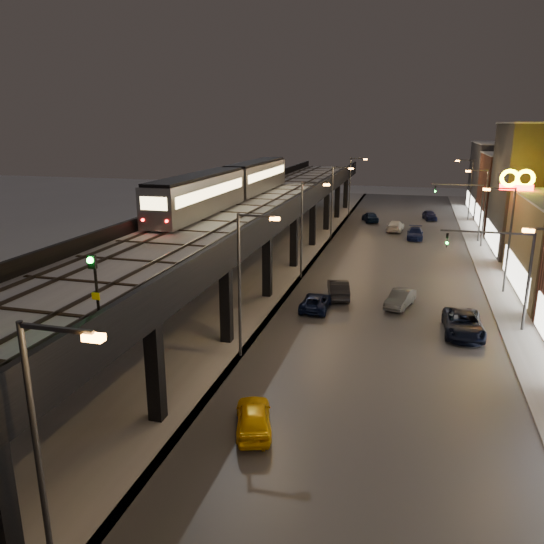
# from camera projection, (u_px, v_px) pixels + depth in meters

# --- Properties ---
(ground) EXTENTS (220.00, 220.00, 0.00)m
(ground) POSITION_uv_depth(u_px,v_px,m) (153.00, 493.00, 20.80)
(ground) COLOR silver
(road_surface) EXTENTS (17.00, 120.00, 0.06)m
(road_surface) POSITION_uv_depth(u_px,v_px,m) (392.00, 273.00, 51.46)
(road_surface) COLOR #46474D
(road_surface) RESTS_ON ground
(sidewalk_right) EXTENTS (4.00, 120.00, 0.14)m
(sidewalk_right) POSITION_uv_depth(u_px,v_px,m) (502.00, 280.00, 48.95)
(sidewalk_right) COLOR #9FA1A8
(sidewalk_right) RESTS_ON ground
(under_viaduct_pavement) EXTENTS (11.00, 120.00, 0.06)m
(under_viaduct_pavement) POSITION_uv_depth(u_px,v_px,m) (259.00, 264.00, 54.84)
(under_viaduct_pavement) COLOR #9FA1A8
(under_viaduct_pavement) RESTS_ON ground
(elevated_viaduct) EXTENTS (9.00, 100.00, 6.30)m
(elevated_viaduct) POSITION_uv_depth(u_px,v_px,m) (249.00, 215.00, 50.40)
(elevated_viaduct) COLOR black
(elevated_viaduct) RESTS_ON ground
(viaduct_trackbed) EXTENTS (8.40, 100.00, 0.32)m
(viaduct_trackbed) POSITION_uv_depth(u_px,v_px,m) (249.00, 207.00, 50.31)
(viaduct_trackbed) COLOR #B2B7C1
(viaduct_trackbed) RESTS_ON elevated_viaduct
(viaduct_parapet_streetside) EXTENTS (0.30, 100.00, 1.10)m
(viaduct_parapet_streetside) POSITION_uv_depth(u_px,v_px,m) (294.00, 204.00, 49.12)
(viaduct_parapet_streetside) COLOR black
(viaduct_parapet_streetside) RESTS_ON elevated_viaduct
(viaduct_parapet_far) EXTENTS (0.30, 100.00, 1.10)m
(viaduct_parapet_far) POSITION_uv_depth(u_px,v_px,m) (207.00, 200.00, 51.29)
(viaduct_parapet_far) COLOR black
(viaduct_parapet_far) RESTS_ON elevated_viaduct
(building_e) EXTENTS (12.20, 12.20, 10.16)m
(building_e) POSITION_uv_depth(u_px,v_px,m) (530.00, 193.00, 71.08)
(building_e) COLOR brown
(building_e) RESTS_ON ground
(building_f) EXTENTS (12.20, 16.20, 11.16)m
(building_f) POSITION_uv_depth(u_px,v_px,m) (513.00, 179.00, 83.96)
(building_f) COLOR #2B2C32
(building_f) RESTS_ON ground
(streetlight_left_0) EXTENTS (2.57, 0.28, 9.00)m
(streetlight_left_0) POSITION_uv_depth(u_px,v_px,m) (45.00, 448.00, 14.85)
(streetlight_left_0) COLOR #38383A
(streetlight_left_0) RESTS_ON ground
(streetlight_left_1) EXTENTS (2.57, 0.28, 9.00)m
(streetlight_left_1) POSITION_uv_depth(u_px,v_px,m) (243.00, 276.00, 31.58)
(streetlight_left_1) COLOR #38383A
(streetlight_left_1) RESTS_ON ground
(streetlight_left_2) EXTENTS (2.57, 0.28, 9.00)m
(streetlight_left_2) POSITION_uv_depth(u_px,v_px,m) (305.00, 223.00, 48.32)
(streetlight_left_2) COLOR #38383A
(streetlight_left_2) RESTS_ON ground
(streetlight_right_2) EXTENTS (2.56, 0.28, 9.00)m
(streetlight_right_2) POSITION_uv_depth(u_px,v_px,m) (507.00, 233.00, 44.03)
(streetlight_right_2) COLOR #38383A
(streetlight_right_2) RESTS_ON ground
(streetlight_left_3) EXTENTS (2.57, 0.28, 9.00)m
(streetlight_left_3) POSITION_uv_depth(u_px,v_px,m) (334.00, 198.00, 65.05)
(streetlight_left_3) COLOR #38383A
(streetlight_left_3) RESTS_ON ground
(streetlight_right_3) EXTENTS (2.56, 0.28, 9.00)m
(streetlight_right_3) POSITION_uv_depth(u_px,v_px,m) (483.00, 203.00, 60.76)
(streetlight_right_3) COLOR #38383A
(streetlight_right_3) RESTS_ON ground
(streetlight_left_4) EXTENTS (2.57, 0.28, 9.00)m
(streetlight_left_4) POSITION_uv_depth(u_px,v_px,m) (352.00, 182.00, 81.79)
(streetlight_left_4) COLOR #38383A
(streetlight_left_4) RESTS_ON ground
(streetlight_right_4) EXTENTS (2.56, 0.28, 9.00)m
(streetlight_right_4) POSITION_uv_depth(u_px,v_px,m) (469.00, 186.00, 77.50)
(streetlight_right_4) COLOR #38383A
(streetlight_right_4) RESTS_ON ground
(traffic_light_rig_a) EXTENTS (6.10, 0.34, 7.00)m
(traffic_light_rig_a) POSITION_uv_depth(u_px,v_px,m) (511.00, 268.00, 36.08)
(traffic_light_rig_a) COLOR #38383A
(traffic_light_rig_a) RESTS_ON ground
(traffic_light_rig_b) EXTENTS (6.10, 0.34, 7.00)m
(traffic_light_rig_b) POSITION_uv_depth(u_px,v_px,m) (472.00, 205.00, 63.97)
(traffic_light_rig_b) COLOR #38383A
(traffic_light_rig_b) RESTS_ON ground
(subway_train) EXTENTS (2.76, 33.38, 3.29)m
(subway_train) POSITION_uv_depth(u_px,v_px,m) (232.00, 184.00, 52.58)
(subway_train) COLOR gray
(subway_train) RESTS_ON viaduct_trackbed
(rail_signal) EXTENTS (0.32, 0.41, 2.77)m
(rail_signal) POSITION_uv_depth(u_px,v_px,m) (94.00, 276.00, 19.50)
(rail_signal) COLOR black
(rail_signal) RESTS_ON viaduct_trackbed
(car_taxi) EXTENTS (2.78, 4.35, 1.38)m
(car_taxi) POSITION_uv_depth(u_px,v_px,m) (254.00, 418.00, 24.85)
(car_taxi) COLOR #F4B905
(car_taxi) RESTS_ON ground
(car_near_white) EXTENTS (2.53, 4.81, 1.51)m
(car_near_white) POSITION_uv_depth(u_px,v_px,m) (338.00, 289.00, 43.93)
(car_near_white) COLOR black
(car_near_white) RESTS_ON ground
(car_mid_silver) EXTENTS (2.06, 4.44, 1.23)m
(car_mid_silver) POSITION_uv_depth(u_px,v_px,m) (316.00, 302.00, 41.10)
(car_mid_silver) COLOR #0A1233
(car_mid_silver) RESTS_ON ground
(car_mid_dark) EXTENTS (2.35, 4.96, 1.40)m
(car_mid_dark) POSITION_uv_depth(u_px,v_px,m) (395.00, 226.00, 71.14)
(car_mid_dark) COLOR white
(car_mid_dark) RESTS_ON ground
(car_far_white) EXTENTS (3.07, 4.76, 1.51)m
(car_far_white) POSITION_uv_depth(u_px,v_px,m) (370.00, 217.00, 77.75)
(car_far_white) COLOR #0B1939
(car_far_white) RESTS_ON ground
(car_onc_silver) EXTENTS (2.46, 4.29, 1.34)m
(car_onc_silver) POSITION_uv_depth(u_px,v_px,m) (400.00, 299.00, 41.68)
(car_onc_silver) COLOR #595F66
(car_onc_silver) RESTS_ON ground
(car_onc_dark) EXTENTS (2.64, 5.54, 1.53)m
(car_onc_dark) POSITION_uv_depth(u_px,v_px,m) (463.00, 324.00, 36.20)
(car_onc_dark) COLOR black
(car_onc_dark) RESTS_ON ground
(car_onc_white) EXTENTS (1.94, 4.73, 1.37)m
(car_onc_white) POSITION_uv_depth(u_px,v_px,m) (415.00, 234.00, 66.38)
(car_onc_white) COLOR #10184A
(car_onc_white) RESTS_ON ground
(car_onc_red) EXTENTS (2.41, 4.35, 1.40)m
(car_onc_red) POSITION_uv_depth(u_px,v_px,m) (430.00, 216.00, 79.49)
(car_onc_red) COLOR #13163C
(car_onc_red) RESTS_ON ground
(sign_mcdonalds) EXTENTS (2.97, 0.41, 10.04)m
(sign_mcdonalds) POSITION_uv_depth(u_px,v_px,m) (516.00, 190.00, 48.23)
(sign_mcdonalds) COLOR #38383A
(sign_mcdonalds) RESTS_ON ground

